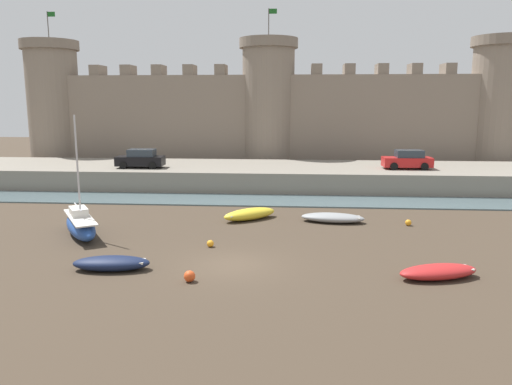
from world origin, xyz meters
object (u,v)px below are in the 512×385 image
object	(u,v)px
mooring_buoy_near_channel	(190,276)
mooring_buoy_off_centre	(210,244)
rowboat_midflat_centre	(250,214)
rowboat_near_channel_right	(438,271)
rowboat_midflat_right	(111,263)
rowboat_near_channel_left	(333,217)
sailboat_foreground_right	(80,225)
mooring_buoy_mid_mud	(408,223)
car_quay_west	(408,160)
car_quay_centre_west	(141,159)

from	to	relation	value
mooring_buoy_near_channel	mooring_buoy_off_centre	world-z (taller)	mooring_buoy_near_channel
mooring_buoy_off_centre	rowboat_midflat_centre	bearing A→B (deg)	76.35
mooring_buoy_near_channel	mooring_buoy_off_centre	xyz separation A→B (m)	(0.02, 5.13, -0.06)
rowboat_near_channel_right	rowboat_midflat_right	xyz separation A→B (m)	(-14.42, -0.02, 0.02)
rowboat_near_channel_right	mooring_buoy_off_centre	size ratio (longest dim) A/B	10.35
rowboat_midflat_centre	mooring_buoy_off_centre	distance (m)	6.43
rowboat_midflat_centre	rowboat_near_channel_left	bearing A→B (deg)	-2.88
sailboat_foreground_right	mooring_buoy_mid_mud	bearing A→B (deg)	11.36
rowboat_midflat_right	car_quay_west	size ratio (longest dim) A/B	0.86
sailboat_foreground_right	car_quay_centre_west	world-z (taller)	sailboat_foreground_right
rowboat_midflat_right	rowboat_midflat_centre	xyz separation A→B (m)	(5.36, 10.18, 0.05)
rowboat_midflat_centre	car_quay_centre_west	bearing A→B (deg)	133.13
rowboat_midflat_centre	car_quay_centre_west	distance (m)	15.60
rowboat_near_channel_right	mooring_buoy_mid_mud	world-z (taller)	rowboat_near_channel_right
mooring_buoy_near_channel	car_quay_centre_west	bearing A→B (deg)	111.72
car_quay_centre_west	rowboat_midflat_right	bearing A→B (deg)	-76.38
rowboat_midflat_right	mooring_buoy_near_channel	bearing A→B (deg)	-17.36
rowboat_midflat_right	car_quay_west	world-z (taller)	car_quay_west
rowboat_midflat_right	car_quay_centre_west	world-z (taller)	car_quay_centre_west
rowboat_midflat_centre	car_quay_centre_west	size ratio (longest dim) A/B	0.91
sailboat_foreground_right	rowboat_near_channel_left	world-z (taller)	sailboat_foreground_right
rowboat_near_channel_right	car_quay_centre_west	distance (m)	29.14
mooring_buoy_near_channel	car_quay_centre_west	size ratio (longest dim) A/B	0.12
sailboat_foreground_right	rowboat_near_channel_left	bearing A→B (deg)	16.86
mooring_buoy_near_channel	mooring_buoy_off_centre	bearing A→B (deg)	89.76
rowboat_near_channel_right	rowboat_midflat_centre	distance (m)	13.61
rowboat_midflat_right	mooring_buoy_off_centre	distance (m)	5.50
rowboat_midflat_right	rowboat_near_channel_left	distance (m)	14.54
rowboat_near_channel_left	car_quay_west	world-z (taller)	car_quay_west
rowboat_midflat_centre	mooring_buoy_mid_mud	world-z (taller)	rowboat_midflat_centre
sailboat_foreground_right	mooring_buoy_mid_mud	distance (m)	19.42
rowboat_midflat_centre	mooring_buoy_near_channel	xyz separation A→B (m)	(-1.54, -11.37, -0.14)
mooring_buoy_near_channel	mooring_buoy_mid_mud	xyz separation A→B (m)	(11.38, 10.54, -0.05)
rowboat_midflat_right	car_quay_centre_west	distance (m)	22.18
sailboat_foreground_right	car_quay_centre_west	size ratio (longest dim) A/B	1.64
rowboat_near_channel_right	rowboat_midflat_centre	xyz separation A→B (m)	(-9.05, 10.16, 0.06)
mooring_buoy_mid_mud	car_quay_west	size ratio (longest dim) A/B	0.09
sailboat_foreground_right	car_quay_west	xyz separation A→B (m)	(21.71, 16.93, 1.89)
rowboat_midflat_right	car_quay_west	distance (m)	28.79
sailboat_foreground_right	car_quay_centre_west	xyz separation A→B (m)	(-1.37, 15.92, 1.89)
rowboat_near_channel_left	mooring_buoy_near_channel	world-z (taller)	rowboat_near_channel_left
rowboat_midflat_right	rowboat_midflat_centre	size ratio (longest dim) A/B	0.95
mooring_buoy_near_channel	car_quay_centre_west	xyz separation A→B (m)	(-9.02, 22.64, 2.31)
rowboat_near_channel_left	mooring_buoy_off_centre	size ratio (longest dim) A/B	11.20
sailboat_foreground_right	car_quay_centre_west	distance (m)	16.09
rowboat_near_channel_left	mooring_buoy_off_centre	world-z (taller)	rowboat_near_channel_left
mooring_buoy_off_centre	rowboat_near_channel_left	bearing A→B (deg)	41.35
rowboat_midflat_right	mooring_buoy_near_channel	xyz separation A→B (m)	(3.82, -1.20, -0.09)
car_quay_centre_west	mooring_buoy_near_channel	bearing A→B (deg)	-68.28
rowboat_near_channel_left	mooring_buoy_near_channel	xyz separation A→B (m)	(-6.82, -11.10, -0.06)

